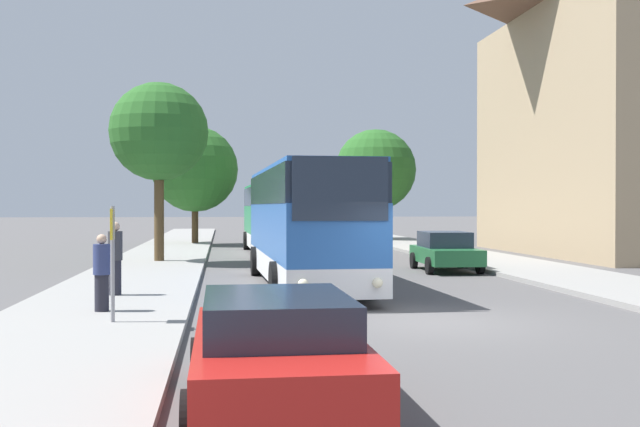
{
  "coord_description": "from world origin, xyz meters",
  "views": [
    {
      "loc": [
        -4.29,
        -15.05,
        2.4
      ],
      "look_at": [
        -0.9,
        10.82,
        2.14
      ],
      "focal_mm": 42.0,
      "sensor_mm": 36.0,
      "label": 1
    }
  ],
  "objects_px": {
    "parked_car_right_far": "(357,233)",
    "tree_left_far": "(159,132)",
    "pedestrian_waiting_near": "(115,258)",
    "tree_left_near": "(195,169)",
    "parked_car_left_curb": "(276,348)",
    "bus_stop_sign": "(113,250)",
    "tree_right_near": "(375,170)",
    "pedestrian_waiting_far": "(102,273)",
    "bus_front": "(305,223)",
    "bus_middle": "(276,217)",
    "parked_car_right_near": "(445,251)"
  },
  "relations": [
    {
      "from": "parked_car_right_near",
      "to": "pedestrian_waiting_near",
      "type": "relative_size",
      "value": 2.25
    },
    {
      "from": "parked_car_right_far",
      "to": "tree_left_far",
      "type": "height_order",
      "value": "tree_left_far"
    },
    {
      "from": "bus_middle",
      "to": "parked_car_right_near",
      "type": "bearing_deg",
      "value": -64.98
    },
    {
      "from": "parked_car_right_far",
      "to": "tree_right_near",
      "type": "relative_size",
      "value": 0.58
    },
    {
      "from": "pedestrian_waiting_far",
      "to": "parked_car_left_curb",
      "type": "bearing_deg",
      "value": 164.87
    },
    {
      "from": "tree_left_far",
      "to": "pedestrian_waiting_far",
      "type": "bearing_deg",
      "value": -89.93
    },
    {
      "from": "parked_car_right_near",
      "to": "tree_left_near",
      "type": "xyz_separation_m",
      "value": [
        -9.8,
        19.49,
        3.9
      ]
    },
    {
      "from": "bus_front",
      "to": "pedestrian_waiting_near",
      "type": "relative_size",
      "value": 6.38
    },
    {
      "from": "parked_car_right_near",
      "to": "tree_right_near",
      "type": "bearing_deg",
      "value": -93.16
    },
    {
      "from": "parked_car_left_curb",
      "to": "bus_stop_sign",
      "type": "height_order",
      "value": "bus_stop_sign"
    },
    {
      "from": "tree_left_near",
      "to": "tree_right_near",
      "type": "distance_m",
      "value": 12.64
    },
    {
      "from": "parked_car_right_near",
      "to": "parked_car_right_far",
      "type": "bearing_deg",
      "value": -87.26
    },
    {
      "from": "parked_car_right_far",
      "to": "bus_stop_sign",
      "type": "height_order",
      "value": "bus_stop_sign"
    },
    {
      "from": "parked_car_left_curb",
      "to": "parked_car_right_near",
      "type": "height_order",
      "value": "parked_car_right_near"
    },
    {
      "from": "tree_left_far",
      "to": "tree_right_near",
      "type": "xyz_separation_m",
      "value": [
        12.96,
        18.74,
        -0.56
      ]
    },
    {
      "from": "tree_left_near",
      "to": "tree_right_near",
      "type": "height_order",
      "value": "tree_right_near"
    },
    {
      "from": "parked_car_right_near",
      "to": "parked_car_right_far",
      "type": "height_order",
      "value": "parked_car_right_far"
    },
    {
      "from": "parked_car_left_curb",
      "to": "parked_car_right_far",
      "type": "height_order",
      "value": "parked_car_right_far"
    },
    {
      "from": "parked_car_right_near",
      "to": "tree_right_near",
      "type": "height_order",
      "value": "tree_right_near"
    },
    {
      "from": "bus_front",
      "to": "bus_middle",
      "type": "distance_m",
      "value": 15.34
    },
    {
      "from": "tree_left_far",
      "to": "tree_right_near",
      "type": "distance_m",
      "value": 22.79
    },
    {
      "from": "pedestrian_waiting_near",
      "to": "tree_left_near",
      "type": "relative_size",
      "value": 0.26
    },
    {
      "from": "parked_car_right_near",
      "to": "pedestrian_waiting_far",
      "type": "height_order",
      "value": "pedestrian_waiting_far"
    },
    {
      "from": "pedestrian_waiting_far",
      "to": "tree_right_near",
      "type": "height_order",
      "value": "tree_right_near"
    },
    {
      "from": "parked_car_left_curb",
      "to": "parked_car_right_far",
      "type": "xyz_separation_m",
      "value": [
        7.4,
        35.26,
        0.08
      ]
    },
    {
      "from": "bus_front",
      "to": "parked_car_right_near",
      "type": "height_order",
      "value": "bus_front"
    },
    {
      "from": "bus_front",
      "to": "pedestrian_waiting_far",
      "type": "xyz_separation_m",
      "value": [
        -5.02,
        -5.97,
        -0.91
      ]
    },
    {
      "from": "parked_car_right_near",
      "to": "tree_left_far",
      "type": "distance_m",
      "value": 12.59
    },
    {
      "from": "bus_front",
      "to": "pedestrian_waiting_near",
      "type": "bearing_deg",
      "value": -151.15
    },
    {
      "from": "bus_middle",
      "to": "tree_left_far",
      "type": "xyz_separation_m",
      "value": [
        -5.27,
        -6.41,
        3.57
      ]
    },
    {
      "from": "bus_stop_sign",
      "to": "tree_left_far",
      "type": "height_order",
      "value": "tree_left_far"
    },
    {
      "from": "pedestrian_waiting_far",
      "to": "bus_front",
      "type": "bearing_deg",
      "value": -77.64
    },
    {
      "from": "bus_front",
      "to": "bus_stop_sign",
      "type": "relative_size",
      "value": 5.25
    },
    {
      "from": "bus_middle",
      "to": "parked_car_left_curb",
      "type": "bearing_deg",
      "value": -95.42
    },
    {
      "from": "parked_car_right_near",
      "to": "pedestrian_waiting_far",
      "type": "xyz_separation_m",
      "value": [
        -10.72,
        -10.27,
        0.23
      ]
    },
    {
      "from": "pedestrian_waiting_near",
      "to": "tree_right_near",
      "type": "relative_size",
      "value": 0.25
    },
    {
      "from": "parked_car_right_far",
      "to": "pedestrian_waiting_near",
      "type": "distance_m",
      "value": 26.86
    },
    {
      "from": "bus_front",
      "to": "parked_car_left_curb",
      "type": "xyz_separation_m",
      "value": [
        -1.85,
        -13.66,
        -1.15
      ]
    },
    {
      "from": "bus_front",
      "to": "bus_middle",
      "type": "relative_size",
      "value": 1.0
    },
    {
      "from": "tree_left_near",
      "to": "parked_car_right_near",
      "type": "bearing_deg",
      "value": -63.3
    },
    {
      "from": "pedestrian_waiting_far",
      "to": "parked_car_right_far",
      "type": "bearing_deg",
      "value": -58.54
    },
    {
      "from": "tree_right_near",
      "to": "parked_car_left_curb",
      "type": "bearing_deg",
      "value": -103.29
    },
    {
      "from": "pedestrian_waiting_far",
      "to": "tree_left_far",
      "type": "distance_m",
      "value": 15.55
    },
    {
      "from": "bus_front",
      "to": "pedestrian_waiting_near",
      "type": "height_order",
      "value": "bus_front"
    },
    {
      "from": "bus_middle",
      "to": "bus_stop_sign",
      "type": "height_order",
      "value": "bus_middle"
    },
    {
      "from": "parked_car_left_curb",
      "to": "tree_right_near",
      "type": "bearing_deg",
      "value": 76.37
    },
    {
      "from": "parked_car_right_far",
      "to": "tree_left_near",
      "type": "xyz_separation_m",
      "value": [
        -9.66,
        2.19,
        3.84
      ]
    },
    {
      "from": "pedestrian_waiting_far",
      "to": "tree_left_far",
      "type": "relative_size",
      "value": 0.22
    },
    {
      "from": "parked_car_right_far",
      "to": "tree_left_far",
      "type": "xyz_separation_m",
      "value": [
        -10.59,
        -12.67,
        4.62
      ]
    },
    {
      "from": "tree_left_near",
      "to": "parked_car_left_curb",
      "type": "bearing_deg",
      "value": -86.54
    }
  ]
}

